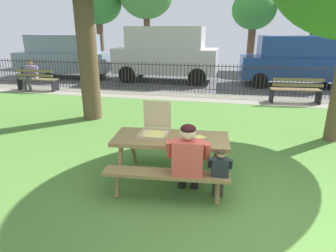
{
  "coord_description": "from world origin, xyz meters",
  "views": [
    {
      "loc": [
        -0.33,
        -3.4,
        2.4
      ],
      "look_at": [
        -1.34,
        1.31,
        0.75
      ],
      "focal_mm": 30.77,
      "sensor_mm": 36.0,
      "label": 1
    }
  ],
  "objects_px": {
    "picnic_table_foreground": "(171,147)",
    "parked_car_far_left": "(65,55)",
    "person_on_park_bench": "(30,74)",
    "far_tree_center": "(254,10)",
    "park_bench_left": "(37,80)",
    "far_tree_left": "(98,3)",
    "park_bench_center": "(296,91)",
    "parked_car_left": "(166,53)",
    "child_at_table": "(220,170)",
    "parked_car_center": "(297,60)",
    "adult_at_table": "(188,158)",
    "pizza_box_open": "(155,128)",
    "pizza_slice_on_table": "(198,136)"
  },
  "relations": [
    {
      "from": "park_bench_left",
      "to": "child_at_table",
      "type": "bearing_deg",
      "value": -40.75
    },
    {
      "from": "parked_car_far_left",
      "to": "far_tree_left",
      "type": "relative_size",
      "value": 0.87
    },
    {
      "from": "adult_at_table",
      "to": "far_tree_left",
      "type": "bearing_deg",
      "value": 118.34
    },
    {
      "from": "child_at_table",
      "to": "parked_car_center",
      "type": "height_order",
      "value": "parked_car_center"
    },
    {
      "from": "person_on_park_bench",
      "to": "far_tree_left",
      "type": "height_order",
      "value": "far_tree_left"
    },
    {
      "from": "pizza_box_open",
      "to": "parked_car_far_left",
      "type": "xyz_separation_m",
      "value": [
        -7.03,
        9.11,
        0.23
      ]
    },
    {
      "from": "parked_car_left",
      "to": "park_bench_center",
      "type": "bearing_deg",
      "value": -32.11
    },
    {
      "from": "child_at_table",
      "to": "far_tree_center",
      "type": "height_order",
      "value": "far_tree_center"
    },
    {
      "from": "park_bench_left",
      "to": "far_tree_left",
      "type": "bearing_deg",
      "value": 98.55
    },
    {
      "from": "child_at_table",
      "to": "park_bench_center",
      "type": "xyz_separation_m",
      "value": [
        2.23,
        6.45,
        -0.1
      ]
    },
    {
      "from": "park_bench_left",
      "to": "parked_car_far_left",
      "type": "bearing_deg",
      "value": 100.91
    },
    {
      "from": "pizza_slice_on_table",
      "to": "adult_at_table",
      "type": "relative_size",
      "value": 0.17
    },
    {
      "from": "child_at_table",
      "to": "parked_car_center",
      "type": "relative_size",
      "value": 0.18
    },
    {
      "from": "pizza_box_open",
      "to": "person_on_park_bench",
      "type": "bearing_deg",
      "value": 138.53
    },
    {
      "from": "person_on_park_bench",
      "to": "far_tree_left",
      "type": "xyz_separation_m",
      "value": [
        -1.09,
        9.11,
        3.31
      ]
    },
    {
      "from": "parked_car_left",
      "to": "parked_car_center",
      "type": "xyz_separation_m",
      "value": [
        5.7,
        0.0,
        -0.21
      ]
    },
    {
      "from": "pizza_slice_on_table",
      "to": "parked_car_center",
      "type": "distance_m",
      "value": 9.63
    },
    {
      "from": "far_tree_center",
      "to": "pizza_box_open",
      "type": "bearing_deg",
      "value": -98.57
    },
    {
      "from": "parked_car_far_left",
      "to": "far_tree_center",
      "type": "xyz_separation_m",
      "value": [
        9.3,
        5.91,
        2.28
      ]
    },
    {
      "from": "park_bench_center",
      "to": "adult_at_table",
      "type": "bearing_deg",
      "value": -112.51
    },
    {
      "from": "adult_at_table",
      "to": "parked_car_far_left",
      "type": "distance_m",
      "value": 12.34
    },
    {
      "from": "far_tree_center",
      "to": "person_on_park_bench",
      "type": "bearing_deg",
      "value": -134.52
    },
    {
      "from": "pizza_slice_on_table",
      "to": "parked_car_left",
      "type": "height_order",
      "value": "parked_car_left"
    },
    {
      "from": "far_tree_left",
      "to": "far_tree_center",
      "type": "bearing_deg",
      "value": 0.0
    },
    {
      "from": "pizza_slice_on_table",
      "to": "far_tree_left",
      "type": "bearing_deg",
      "value": 119.46
    },
    {
      "from": "picnic_table_foreground",
      "to": "far_tree_center",
      "type": "height_order",
      "value": "far_tree_center"
    },
    {
      "from": "picnic_table_foreground",
      "to": "parked_car_far_left",
      "type": "relative_size",
      "value": 0.41
    },
    {
      "from": "child_at_table",
      "to": "parked_car_far_left",
      "type": "bearing_deg",
      "value": 129.97
    },
    {
      "from": "picnic_table_foreground",
      "to": "parked_car_far_left",
      "type": "bearing_deg",
      "value": 128.47
    },
    {
      "from": "park_bench_left",
      "to": "far_tree_center",
      "type": "distance_m",
      "value": 12.94
    },
    {
      "from": "pizza_box_open",
      "to": "far_tree_left",
      "type": "bearing_deg",
      "value": 117.39
    },
    {
      "from": "parked_car_center",
      "to": "adult_at_table",
      "type": "bearing_deg",
      "value": -108.52
    },
    {
      "from": "park_bench_center",
      "to": "parked_car_left",
      "type": "relative_size",
      "value": 0.35
    },
    {
      "from": "adult_at_table",
      "to": "person_on_park_bench",
      "type": "height_order",
      "value": "same"
    },
    {
      "from": "far_tree_center",
      "to": "pizza_slice_on_table",
      "type": "bearing_deg",
      "value": -96.01
    },
    {
      "from": "person_on_park_bench",
      "to": "parked_car_center",
      "type": "distance_m",
      "value": 11.04
    },
    {
      "from": "picnic_table_foreground",
      "to": "adult_at_table",
      "type": "height_order",
      "value": "adult_at_table"
    },
    {
      "from": "adult_at_table",
      "to": "parked_car_left",
      "type": "xyz_separation_m",
      "value": [
        -2.46,
        9.67,
        0.65
      ]
    },
    {
      "from": "pizza_slice_on_table",
      "to": "person_on_park_bench",
      "type": "height_order",
      "value": "person_on_park_bench"
    },
    {
      "from": "person_on_park_bench",
      "to": "far_tree_center",
      "type": "height_order",
      "value": "far_tree_center"
    },
    {
      "from": "pizza_box_open",
      "to": "park_bench_center",
      "type": "height_order",
      "value": "pizza_box_open"
    },
    {
      "from": "pizza_slice_on_table",
      "to": "park_bench_left",
      "type": "distance_m",
      "value": 9.22
    },
    {
      "from": "pizza_slice_on_table",
      "to": "far_tree_center",
      "type": "relative_size",
      "value": 0.04
    },
    {
      "from": "picnic_table_foreground",
      "to": "park_bench_left",
      "type": "bearing_deg",
      "value": 138.21
    },
    {
      "from": "parked_car_far_left",
      "to": "parked_car_left",
      "type": "distance_m",
      "value": 5.2
    },
    {
      "from": "child_at_table",
      "to": "park_bench_left",
      "type": "distance_m",
      "value": 9.87
    },
    {
      "from": "adult_at_table",
      "to": "far_tree_center",
      "type": "relative_size",
      "value": 0.26
    },
    {
      "from": "pizza_box_open",
      "to": "pizza_slice_on_table",
      "type": "distance_m",
      "value": 0.69
    },
    {
      "from": "parked_car_left",
      "to": "parked_car_center",
      "type": "relative_size",
      "value": 1.01
    },
    {
      "from": "picnic_table_foreground",
      "to": "far_tree_left",
      "type": "height_order",
      "value": "far_tree_left"
    }
  ]
}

